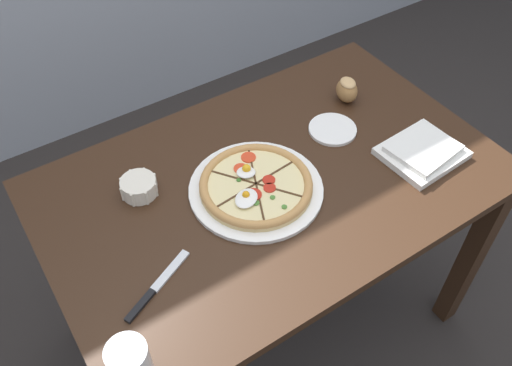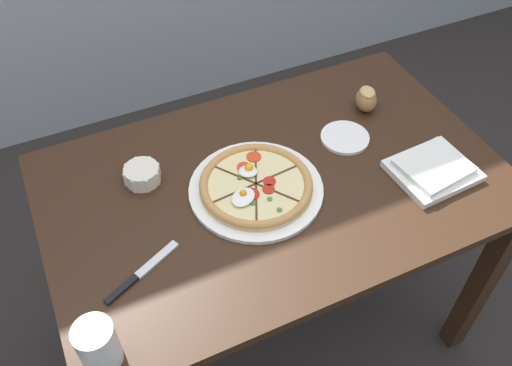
# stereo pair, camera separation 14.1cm
# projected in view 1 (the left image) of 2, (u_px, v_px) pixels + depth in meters

# --- Properties ---
(ground_plane) EXTENTS (12.00, 12.00, 0.00)m
(ground_plane) POSITION_uv_depth(u_px,v_px,m) (268.00, 319.00, 2.03)
(ground_plane) COLOR #2D2826
(dining_table) EXTENTS (1.24, 0.78, 0.77)m
(dining_table) POSITION_uv_depth(u_px,v_px,m) (272.00, 207.00, 1.55)
(dining_table) COLOR #331E11
(dining_table) RESTS_ON ground_plane
(pizza) EXTENTS (0.36, 0.36, 0.05)m
(pizza) POSITION_uv_depth(u_px,v_px,m) (256.00, 186.00, 1.42)
(pizza) COLOR white
(pizza) RESTS_ON dining_table
(ramekin_bowl) EXTENTS (0.10, 0.10, 0.05)m
(ramekin_bowl) POSITION_uv_depth(u_px,v_px,m) (139.00, 187.00, 1.41)
(ramekin_bowl) COLOR silver
(ramekin_bowl) RESTS_ON dining_table
(napkin_folded) EXTENTS (0.23, 0.19, 0.04)m
(napkin_folded) POSITION_uv_depth(u_px,v_px,m) (422.00, 151.00, 1.52)
(napkin_folded) COLOR silver
(napkin_folded) RESTS_ON dining_table
(bread_piece_near) EXTENTS (0.09, 0.10, 0.07)m
(bread_piece_near) POSITION_uv_depth(u_px,v_px,m) (347.00, 90.00, 1.67)
(bread_piece_near) COLOR olive
(bread_piece_near) RESTS_ON dining_table
(knife_main) EXTENTS (0.20, 0.11, 0.01)m
(knife_main) POSITION_uv_depth(u_px,v_px,m) (157.00, 286.00, 1.23)
(knife_main) COLOR silver
(knife_main) RESTS_ON dining_table
(water_glass) EXTENTS (0.08, 0.08, 0.12)m
(water_glass) POSITION_uv_depth(u_px,v_px,m) (131.00, 366.00, 1.06)
(water_glass) COLOR white
(water_glass) RESTS_ON dining_table
(side_saucer) EXTENTS (0.14, 0.14, 0.01)m
(side_saucer) POSITION_uv_depth(u_px,v_px,m) (333.00, 129.00, 1.60)
(side_saucer) COLOR white
(side_saucer) RESTS_ON dining_table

